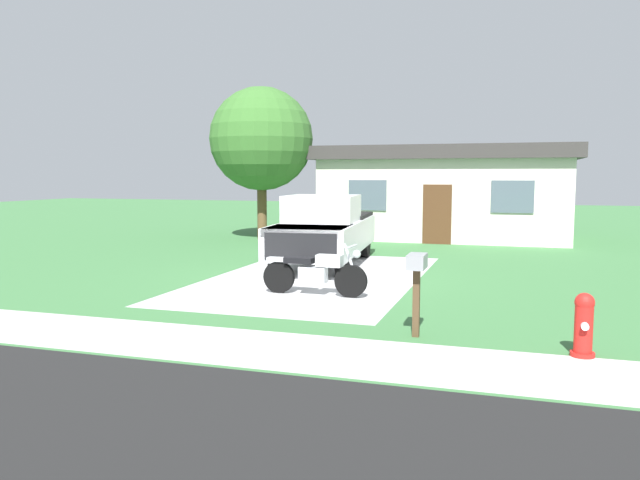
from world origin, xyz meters
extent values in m
plane|color=#3A6E3C|center=(0.00, 0.00, 0.00)|extent=(80.00, 80.00, 0.00)
cube|color=#ABABAB|center=(0.00, 0.00, 0.00)|extent=(4.74, 8.48, 0.01)
cube|color=#B4B4AF|center=(0.00, -6.00, 0.00)|extent=(36.00, 1.80, 0.01)
cylinder|color=black|center=(1.39, -2.10, 0.33)|extent=(0.66, 0.14, 0.66)
cylinder|color=black|center=(-0.15, -2.06, 0.33)|extent=(0.66, 0.14, 0.66)
cube|color=silver|center=(0.59, -2.08, 0.42)|extent=(0.57, 0.27, 0.32)
cube|color=#B7BABF|center=(0.94, -2.09, 0.72)|extent=(0.53, 0.27, 0.24)
cube|color=black|center=(0.29, -2.07, 0.70)|extent=(0.61, 0.29, 0.12)
cube|color=#B7BABF|center=(-0.15, -2.06, 0.70)|extent=(0.48, 0.21, 0.08)
cylinder|color=silver|center=(1.39, -2.10, 0.70)|extent=(0.33, 0.07, 0.77)
cylinder|color=silver|center=(1.39, -2.10, 1.02)|extent=(0.06, 0.70, 0.04)
sphere|color=silver|center=(1.51, -2.10, 0.88)|extent=(0.16, 0.16, 0.16)
cylinder|color=black|center=(0.55, 0.41, 0.42)|extent=(0.38, 0.86, 0.84)
cylinder|color=black|center=(-1.09, 0.26, 0.42)|extent=(0.38, 0.86, 0.84)
cylinder|color=black|center=(0.22, 3.89, 0.42)|extent=(0.38, 0.86, 0.84)
cylinder|color=black|center=(-1.42, 3.74, 0.42)|extent=(0.38, 0.86, 0.84)
cube|color=silver|center=(-0.44, 2.12, 0.80)|extent=(2.52, 5.76, 0.80)
cube|color=silver|center=(-0.26, 0.28, 1.10)|extent=(2.07, 2.07, 0.20)
cube|color=silver|center=(-0.40, 1.73, 1.55)|extent=(1.97, 2.06, 0.70)
cube|color=#3F4C56|center=(-0.33, 0.93, 1.45)|extent=(1.71, 0.32, 0.60)
cube|color=black|center=(-0.59, 3.67, 1.05)|extent=(2.12, 2.57, 0.50)
cube|color=black|center=(-0.18, -0.64, 0.80)|extent=(1.70, 0.26, 0.64)
cylinder|color=red|center=(5.41, -5.06, 0.35)|extent=(0.24, 0.24, 0.70)
sphere|color=red|center=(5.41, -5.06, 0.74)|extent=(0.26, 0.26, 0.26)
cylinder|color=silver|center=(5.41, -4.92, 0.45)|extent=(0.10, 0.12, 0.10)
cylinder|color=silver|center=(5.41, -5.20, 0.45)|extent=(0.10, 0.12, 0.10)
cylinder|color=red|center=(5.41, -5.06, 0.03)|extent=(0.32, 0.32, 0.06)
cube|color=#4C3823|center=(3.10, -4.71, 0.55)|extent=(0.10, 0.10, 1.10)
cube|color=gray|center=(3.10, -4.71, 1.15)|extent=(0.26, 0.48, 0.22)
cylinder|color=brown|center=(-4.73, 7.88, 1.21)|extent=(0.36, 0.36, 2.42)
sphere|color=#38692B|center=(-4.73, 7.88, 3.78)|extent=(3.88, 3.88, 3.88)
cube|color=beige|center=(1.84, 10.66, 1.50)|extent=(9.00, 5.00, 3.00)
cube|color=#383333|center=(1.84, 10.66, 3.25)|extent=(9.60, 5.60, 0.50)
cube|color=#4C2D19|center=(1.84, 8.13, 1.05)|extent=(1.00, 0.08, 2.10)
cube|color=#4C5966|center=(-0.68, 8.13, 1.70)|extent=(1.40, 0.06, 1.10)
cube|color=#4C5966|center=(4.36, 8.13, 1.70)|extent=(1.40, 0.06, 1.10)
camera|label=1|loc=(4.49, -13.91, 2.44)|focal=34.84mm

